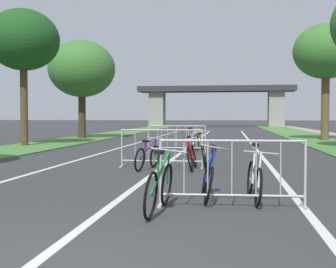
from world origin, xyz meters
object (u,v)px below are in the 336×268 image
Objects in this scene: crowd_barrier_third at (177,139)px; bicycle_purple_4 at (148,157)px; crowd_barrier_second at (162,149)px; bicycle_silver_3 at (193,142)px; bicycle_white_2 at (254,179)px; tree_left_oak_mid at (23,41)px; bicycle_yellow_0 at (204,153)px; crowd_barrier_nearest at (232,174)px; bicycle_green_1 at (160,187)px; bicycle_red_5 at (192,156)px; bicycle_blue_6 at (208,178)px; tree_left_pine_near at (82,69)px; tree_right_maple_mid at (326,52)px.

crowd_barrier_third is 1.39× the size of bicycle_purple_4.
crowd_barrier_second reaches higher than bicycle_silver_3.
bicycle_white_2 is 10.26m from bicycle_silver_3.
tree_left_oak_mid reaches higher than bicycle_white_2.
bicycle_white_2 is at bearing -79.49° from bicycle_yellow_0.
crowd_barrier_nearest is 5.44m from crowd_barrier_second.
bicycle_silver_3 is at bearing 97.82° from crowd_barrier_nearest.
tree_left_oak_mid is 2.76× the size of crowd_barrier_nearest.
crowd_barrier_third is at bearing 99.52° from bicycle_green_1.
tree_left_oak_mid reaches higher than bicycle_red_5.
bicycle_red_5 is at bearing 19.51° from bicycle_purple_4.
bicycle_white_2 is 1.04× the size of bicycle_red_5.
bicycle_white_2 is at bearing -63.60° from crowd_barrier_second.
crowd_barrier_third is (-0.19, 5.10, 0.00)m from crowd_barrier_second.
tree_left_pine_near is at bearing -71.08° from bicycle_blue_6.
crowd_barrier_second is at bearing -67.42° from bicycle_white_2.
bicycle_red_5 is at bearing -61.70° from tree_left_pine_near.
bicycle_green_1 is (-6.41, -19.91, -4.66)m from tree_right_maple_mid.
crowd_barrier_nearest is at bearing 52.11° from bicycle_white_2.
crowd_barrier_second is at bearing -116.92° from tree_right_maple_mid.
tree_right_maple_mid is (14.54, -0.52, 0.69)m from tree_left_pine_near.
bicycle_yellow_0 is 5.06m from bicycle_white_2.
bicycle_green_1 is at bearing -84.58° from crowd_barrier_third.
crowd_barrier_second is 1.00× the size of crowd_barrier_third.
crowd_barrier_nearest is 1.19m from bicycle_green_1.
crowd_barrier_second reaches higher than bicycle_purple_4.
crowd_barrier_nearest is at bearing -78.53° from crowd_barrier_third.
tree_left_oak_mid reaches higher than bicycle_yellow_0.
tree_left_pine_near is at bearing 116.25° from crowd_barrier_second.
tree_right_maple_mid reaches higher than bicycle_purple_4.
bicycle_purple_4 is at bearing -65.42° from tree_left_pine_near.
tree_right_maple_mid reaches higher than bicycle_silver_3.
crowd_barrier_third is at bearing -85.68° from bicycle_blue_6.
crowd_barrier_third is at bearing 103.27° from bicycle_yellow_0.
bicycle_green_1 is 5.30m from bicycle_red_5.
bicycle_green_1 is 1.00× the size of bicycle_white_2.
bicycle_silver_3 is 6.09m from bicycle_purple_4.
bicycle_purple_4 is (-2.55, 4.04, -0.02)m from bicycle_white_2.
tree_left_pine_near is 21.59m from bicycle_blue_6.
crowd_barrier_third is 5.61m from bicycle_purple_4.
bicycle_white_2 is (2.26, -4.55, -0.16)m from crowd_barrier_second.
bicycle_blue_6 is (0.65, 1.12, -0.02)m from bicycle_green_1.
tree_left_oak_mid reaches higher than tree_left_pine_near.
tree_left_pine_near reaches higher than bicycle_silver_3.
bicycle_yellow_0 reaches higher than bicycle_green_1.
bicycle_yellow_0 reaches higher than bicycle_silver_3.
crowd_barrier_third is 9.95m from bicycle_white_2.
bicycle_yellow_0 is (8.43, -14.40, -3.96)m from tree_left_pine_near.
bicycle_yellow_0 is 0.98× the size of bicycle_silver_3.
bicycle_red_5 is (0.86, -0.35, -0.16)m from crowd_barrier_second.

